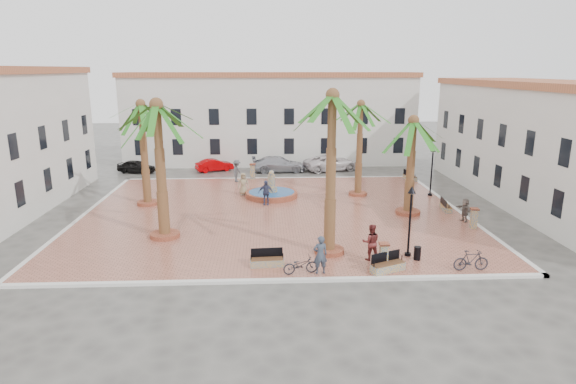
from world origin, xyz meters
The scene contains 36 objects.
ground centered at (0.00, 0.00, 0.00)m, with size 120.00×120.00×0.00m, color #56544F.
plaza centered at (0.00, 0.00, 0.07)m, with size 26.00×22.00×0.15m, color #AD634E.
kerb_n centered at (0.00, 11.00, 0.08)m, with size 26.30×0.30×0.16m, color silver.
kerb_s centered at (0.00, -11.00, 0.08)m, with size 26.30×0.30×0.16m, color silver.
kerb_e centered at (13.00, 0.00, 0.08)m, with size 0.30×22.30×0.16m, color silver.
kerb_w centered at (-13.00, 0.00, 0.08)m, with size 0.30×22.30×0.16m, color silver.
building_north centered at (0.00, 19.99, 4.77)m, with size 30.40×7.40×9.50m.
building_east centered at (19.99, 2.00, 4.52)m, with size 7.40×26.40×9.00m.
fountain centered at (-0.09, 4.28, 0.43)m, with size 4.05×4.05×2.09m.
palm_nw centered at (-9.21, 2.48, 6.62)m, with size 5.03×5.03×7.65m.
palm_sw centered at (-6.53, -4.74, 6.99)m, with size 5.65×5.65×8.15m.
palm_s centered at (2.87, -7.69, 7.64)m, with size 5.25×5.25×8.76m.
palm_e centered at (9.22, -0.74, 5.69)m, with size 5.44×5.44×6.76m.
palm_ne centered at (6.74, 4.51, 6.48)m, with size 4.63×4.63×7.43m.
bench_s centered at (-0.49, -9.38, 0.40)m, with size 1.74×0.63×0.90m.
bench_se centered at (5.43, -10.30, 0.42)m, with size 1.86×1.22×0.94m.
bench_e centered at (12.11, -0.06, 0.39)m, with size 0.65×1.66×0.85m.
bench_ne centered at (12.38, 9.48, 0.40)m, with size 0.93×1.75×0.88m.
lamppost_s centered at (7.02, -8.31, 2.74)m, with size 0.42×0.42×3.82m.
lamppost_e centered at (12.40, 4.08, 2.78)m, with size 0.42×0.42×3.88m.
bollard_se centered at (5.29, -9.93, 0.84)m, with size 0.48×0.48×1.33m.
bollard_n centered at (-1.70, 10.40, 0.90)m, with size 0.55×0.55×1.45m.
bollard_e centered at (12.40, -4.02, 0.83)m, with size 0.52×0.52×1.30m.
litter_bin centered at (7.34, -8.90, 0.51)m, with size 0.37×0.37×0.71m, color black.
cyclist_a centered at (2.08, -10.40, 1.11)m, with size 0.70×0.46×1.93m, color #353E4D.
bicycle_a centered at (1.13, -10.38, 0.60)m, with size 0.60×1.71×0.90m, color black.
cyclist_b centered at (4.90, -8.78, 1.12)m, with size 0.94×0.73×1.93m, color maroon.
bicycle_b centered at (9.54, -10.40, 0.68)m, with size 0.50×1.76×1.06m, color black.
pedestrian_fountain_a centered at (-2.30, 4.94, 1.04)m, with size 0.87×0.56×1.77m, color #97815E.
pedestrian_fountain_b centered at (-0.53, 2.02, 1.06)m, with size 1.07×0.45×1.83m, color #363F63.
pedestrian_north centered at (-3.06, 9.53, 1.13)m, with size 1.27×0.73×1.96m, color #444448.
pedestrian_east centered at (12.40, -2.61, 0.93)m, with size 1.44×0.46×1.55m, color #62564E.
car_black centered at (-13.10, 14.49, 0.63)m, with size 1.48×3.68×1.25m, color black.
car_red centered at (-5.58, 14.93, 0.61)m, with size 1.29×3.69×1.22m, color #B10003.
car_silver centered at (0.76, 14.36, 0.76)m, with size 2.12×5.23×1.52m, color #A4A5AD.
car_white centered at (6.00, 14.80, 0.76)m, with size 2.51×5.44×1.51m, color silver.
Camera 1 is at (-0.49, -32.02, 9.80)m, focal length 30.00 mm.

